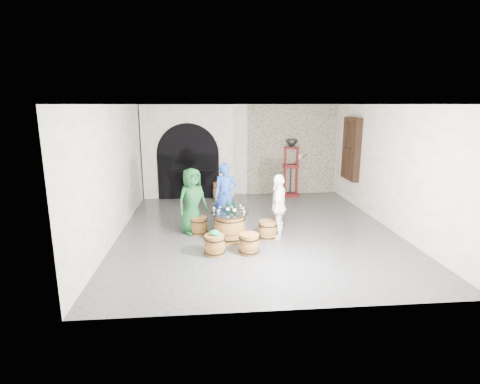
{
  "coord_description": "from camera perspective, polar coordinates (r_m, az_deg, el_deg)",
  "views": [
    {
      "loc": [
        -1.27,
        -9.29,
        3.2
      ],
      "look_at": [
        -0.45,
        -0.16,
        1.05
      ],
      "focal_mm": 28.0,
      "sensor_mm": 36.0,
      "label": 1
    }
  ],
  "objects": [
    {
      "name": "barrel_stool_left",
      "position": [
        9.53,
        -6.34,
        -5.09
      ],
      "size": [
        0.46,
        0.46,
        0.45
      ],
      "color": "brown",
      "rests_on": "ground"
    },
    {
      "name": "tasting_glass_f",
      "position": [
        9.01,
        -4.0,
        -2.62
      ],
      "size": [
        0.05,
        0.05,
        0.1
      ],
      "primitive_type": null,
      "color": "#BE6025",
      "rests_on": "barrel_table"
    },
    {
      "name": "green_cap",
      "position": [
        8.14,
        -3.89,
        -6.22
      ],
      "size": [
        0.26,
        0.22,
        0.12
      ],
      "color": "#0B8343",
      "rests_on": "barrel_stool_near_left"
    },
    {
      "name": "wine_bottle_left",
      "position": [
        8.83,
        -1.9,
        -2.36
      ],
      "size": [
        0.08,
        0.08,
        0.32
      ],
      "color": "black",
      "rests_on": "barrel_table"
    },
    {
      "name": "barrel_stool_near_right",
      "position": [
        8.28,
        1.41,
        -7.89
      ],
      "size": [
        0.46,
        0.46,
        0.45
      ],
      "color": "brown",
      "rests_on": "ground"
    },
    {
      "name": "barrel_stool_near_left",
      "position": [
        8.23,
        -3.88,
        -8.03
      ],
      "size": [
        0.46,
        0.46,
        0.45
      ],
      "color": "brown",
      "rests_on": "ground"
    },
    {
      "name": "wall_back",
      "position": [
        13.44,
        0.32,
        6.37
      ],
      "size": [
        8.0,
        0.0,
        8.0
      ],
      "primitive_type": "plane",
      "rotation": [
        1.57,
        0.0,
        0.0
      ],
      "color": "white",
      "rests_on": "ground"
    },
    {
      "name": "barrel_table",
      "position": [
        9.0,
        -1.56,
        -5.28
      ],
      "size": [
        0.9,
        0.9,
        0.7
      ],
      "color": "brown",
      "rests_on": "ground"
    },
    {
      "name": "tasting_glass_a",
      "position": [
        8.77,
        -3.28,
        -3.05
      ],
      "size": [
        0.05,
        0.05,
        0.1
      ],
      "primitive_type": null,
      "color": "#BE6025",
      "rests_on": "barrel_table"
    },
    {
      "name": "arched_opening",
      "position": [
        13.14,
        -7.89,
        6.0
      ],
      "size": [
        3.1,
        0.6,
        3.19
      ],
      "color": "white",
      "rests_on": "ground"
    },
    {
      "name": "wine_bottle_center",
      "position": [
        8.74,
        -0.88,
        -2.52
      ],
      "size": [
        0.08,
        0.08,
        0.32
      ],
      "color": "black",
      "rests_on": "barrel_table"
    },
    {
      "name": "person_white",
      "position": [
        9.06,
        5.9,
        -2.23
      ],
      "size": [
        0.66,
        1.01,
        1.6
      ],
      "primitive_type": "imported",
      "rotation": [
        0.0,
        0.0,
        -1.88
      ],
      "color": "silver",
      "rests_on": "ground"
    },
    {
      "name": "tasting_glass_d",
      "position": [
        9.21,
        0.08,
        -2.22
      ],
      "size": [
        0.05,
        0.05,
        0.1
      ],
      "primitive_type": null,
      "color": "#BE6025",
      "rests_on": "barrel_table"
    },
    {
      "name": "control_box",
      "position": [
        13.68,
        8.99,
        5.27
      ],
      "size": [
        0.18,
        0.1,
        0.22
      ],
      "primitive_type": "cube",
      "color": "silver",
      "rests_on": "wall_back"
    },
    {
      "name": "wine_bottle_right",
      "position": [
        9.01,
        -1.07,
        -2.04
      ],
      "size": [
        0.08,
        0.08,
        0.32
      ],
      "color": "black",
      "rests_on": "barrel_table"
    },
    {
      "name": "shuttered_window",
      "position": [
        12.66,
        16.56,
        6.31
      ],
      "size": [
        0.23,
        1.1,
        2.0
      ],
      "color": "black",
      "rests_on": "wall_right"
    },
    {
      "name": "corking_press",
      "position": [
        13.28,
        7.79,
        4.3
      ],
      "size": [
        0.82,
        0.45,
        2.01
      ],
      "rotation": [
        0.0,
        0.0,
        0.0
      ],
      "color": "#540E0F",
      "rests_on": "ground"
    },
    {
      "name": "tasting_glass_e",
      "position": [
        8.68,
        0.61,
        -3.19
      ],
      "size": [
        0.05,
        0.05,
        0.1
      ],
      "primitive_type": null,
      "color": "#BE6025",
      "rests_on": "barrel_table"
    },
    {
      "name": "person_green",
      "position": [
        9.46,
        -7.29,
        -1.37
      ],
      "size": [
        0.98,
        0.9,
        1.67
      ],
      "primitive_type": "imported",
      "rotation": [
        0.0,
        0.0,
        0.6
      ],
      "color": "#12421E",
      "rests_on": "ground"
    },
    {
      "name": "barrel_stool_far",
      "position": [
        9.92,
        -2.1,
        -4.28
      ],
      "size": [
        0.46,
        0.46,
        0.45
      ],
      "color": "brown",
      "rests_on": "ground"
    },
    {
      "name": "barrel_stool_right",
      "position": [
        9.17,
        4.24,
        -5.78
      ],
      "size": [
        0.46,
        0.46,
        0.45
      ],
      "color": "brown",
      "rests_on": "ground"
    },
    {
      "name": "tasting_glass_c",
      "position": [
        9.08,
        -3.05,
        -2.46
      ],
      "size": [
        0.05,
        0.05,
        0.1
      ],
      "primitive_type": null,
      "color": "#BE6025",
      "rests_on": "barrel_table"
    },
    {
      "name": "person_blue",
      "position": [
        9.9,
        -2.22,
        -0.5
      ],
      "size": [
        0.64,
        0.43,
        1.71
      ],
      "primitive_type": "imported",
      "rotation": [
        0.0,
        0.0,
        -0.03
      ],
      "color": "#1C399C",
      "rests_on": "ground"
    },
    {
      "name": "side_barrel",
      "position": [
        12.84,
        -3.23,
        0.09
      ],
      "size": [
        0.44,
        0.44,
        0.59
      ],
      "rotation": [
        0.0,
        0.0,
        0.06
      ],
      "color": "brown",
      "rests_on": "ground"
    },
    {
      "name": "stone_facing_panel",
      "position": [
        13.67,
        7.92,
        6.36
      ],
      "size": [
        3.2,
        0.12,
        3.18
      ],
      "primitive_type": "cube",
      "color": "gray",
      "rests_on": "ground"
    },
    {
      "name": "wall_right",
      "position": [
        10.56,
        21.83,
        3.54
      ],
      "size": [
        0.0,
        8.0,
        8.0
      ],
      "primitive_type": "plane",
      "rotation": [
        1.57,
        0.0,
        -1.57
      ],
      "color": "white",
      "rests_on": "ground"
    },
    {
      "name": "tasting_glass_b",
      "position": [
        8.97,
        0.48,
        -2.64
      ],
      "size": [
        0.05,
        0.05,
        0.1
      ],
      "primitive_type": null,
      "color": "#BE6025",
      "rests_on": "barrel_table"
    },
    {
      "name": "ground",
      "position": [
        9.9,
        2.52,
        -5.66
      ],
      "size": [
        8.0,
        8.0,
        0.0
      ],
      "primitive_type": "plane",
      "color": "#2E2F31",
      "rests_on": "ground"
    },
    {
      "name": "wall_front",
      "position": [
        5.67,
        8.04,
        -3.32
      ],
      "size": [
        8.0,
        0.0,
        8.0
      ],
      "primitive_type": "plane",
      "rotation": [
        -1.57,
        0.0,
        0.0
      ],
      "color": "white",
      "rests_on": "ground"
    },
    {
      "name": "wall_left",
      "position": [
        9.68,
        -18.4,
        3.02
      ],
      "size": [
        0.0,
        8.0,
        8.0
      ],
      "primitive_type": "plane",
      "rotation": [
        1.57,
        0.0,
        1.57
      ],
      "color": "white",
      "rests_on": "ground"
    },
    {
      "name": "ceiling",
      "position": [
        9.37,
        2.72,
        13.19
      ],
      "size": [
        8.0,
        8.0,
        0.0
      ],
      "primitive_type": "plane",
      "rotation": [
        3.14,
        0.0,
        0.0
      ],
      "color": "beige",
      "rests_on": "wall_back"
    }
  ]
}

